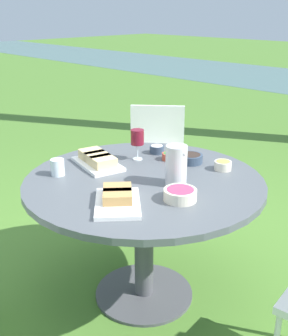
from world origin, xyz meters
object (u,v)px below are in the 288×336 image
(chair_far_back, at_px, (156,153))
(water_pitcher, at_px, (176,165))
(dining_table, at_px, (144,198))
(wine_glass, at_px, (137,138))

(chair_far_back, bearing_deg, water_pitcher, -41.60)
(dining_table, distance_m, water_pitcher, 0.29)
(water_pitcher, bearing_deg, dining_table, -161.27)
(water_pitcher, distance_m, wine_glass, 0.44)
(dining_table, xyz_separation_m, chair_far_back, (-0.72, 0.86, -0.11))
(dining_table, bearing_deg, wine_glass, 142.65)
(dining_table, relative_size, water_pitcher, 6.15)
(chair_far_back, relative_size, wine_glass, 4.72)
(water_pitcher, bearing_deg, chair_far_back, 138.40)
(water_pitcher, height_order, wine_glass, water_pitcher)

